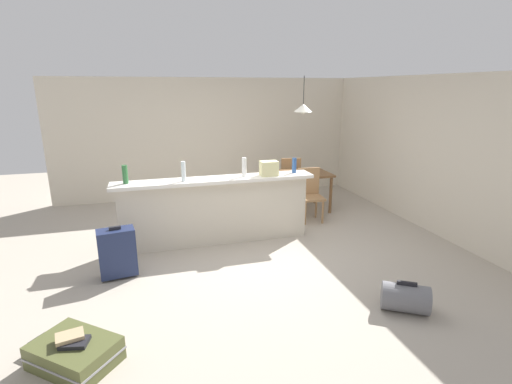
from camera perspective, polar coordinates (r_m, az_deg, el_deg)
name	(u,v)px	position (r m, az deg, el deg)	size (l,w,h in m)	color
ground_plane	(252,249)	(5.68, -0.66, -8.61)	(13.00, 13.00, 0.05)	#ADA393
wall_back	(214,138)	(8.23, -6.41, 8.15)	(6.60, 0.10, 2.50)	beige
wall_right	(420,152)	(6.98, 23.63, 5.61)	(0.10, 6.00, 2.50)	beige
partition_half_wall	(217,213)	(5.69, -6.00, -3.14)	(2.80, 0.20, 0.97)	beige
bar_countertop	(216,180)	(5.55, -6.15, 1.83)	(2.96, 0.40, 0.05)	white
bottle_green	(125,174)	(5.48, -19.22, 2.53)	(0.07, 0.07, 0.26)	#2D6B38
bottle_clear	(183,171)	(5.41, -10.93, 3.09)	(0.06, 0.06, 0.29)	silver
bottle_white	(244,167)	(5.61, -1.80, 3.80)	(0.07, 0.07, 0.28)	silver
bottle_blue	(294,165)	(5.89, 5.81, 4.04)	(0.07, 0.07, 0.23)	#284C89
grocery_bag	(269,168)	(5.67, 1.97, 3.59)	(0.26, 0.18, 0.22)	beige
dining_table	(300,178)	(7.20, 6.66, 2.20)	(1.10, 0.80, 0.74)	brown
dining_chair_near_partition	(310,192)	(6.72, 8.17, 0.01)	(0.43, 0.43, 0.93)	#9E754C
dining_chair_far_side	(290,177)	(7.78, 5.14, 2.25)	(0.46, 0.46, 0.93)	#9E754C
pendant_lamp	(303,108)	(7.06, 7.17, 12.52)	(0.34, 0.34, 0.68)	black
suitcase_flat_olive	(75,353)	(3.83, -25.78, -21.09)	(0.85, 0.82, 0.22)	#51562D
duffel_bag_grey	(405,298)	(4.43, 21.67, -14.67)	(0.57, 0.51, 0.34)	slate
suitcase_upright_navy	(117,252)	(5.02, -20.26, -8.56)	(0.47, 0.30, 0.67)	#1E284C
book_stack	(72,339)	(3.74, -26.07, -19.42)	(0.29, 0.25, 0.07)	black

